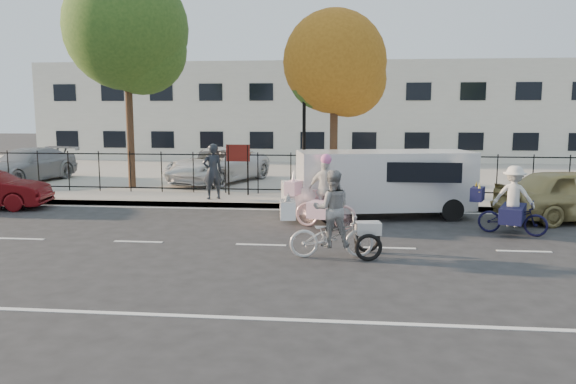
# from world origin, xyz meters

# --- Properties ---
(ground) EXTENTS (120.00, 120.00, 0.00)m
(ground) POSITION_xyz_m (0.00, 0.00, 0.00)
(ground) COLOR #333334
(road_markings) EXTENTS (60.00, 9.52, 0.01)m
(road_markings) POSITION_xyz_m (0.00, 0.00, 0.01)
(road_markings) COLOR silver
(road_markings) RESTS_ON ground
(curb) EXTENTS (60.00, 0.10, 0.15)m
(curb) POSITION_xyz_m (0.00, 5.05, 0.07)
(curb) COLOR #A8A399
(curb) RESTS_ON ground
(sidewalk) EXTENTS (60.00, 2.20, 0.15)m
(sidewalk) POSITION_xyz_m (0.00, 6.10, 0.07)
(sidewalk) COLOR #A8A399
(sidewalk) RESTS_ON ground
(parking_lot) EXTENTS (60.00, 15.60, 0.15)m
(parking_lot) POSITION_xyz_m (0.00, 15.00, 0.07)
(parking_lot) COLOR #A8A399
(parking_lot) RESTS_ON ground
(iron_fence) EXTENTS (58.00, 0.06, 1.50)m
(iron_fence) POSITION_xyz_m (0.00, 7.20, 0.90)
(iron_fence) COLOR black
(iron_fence) RESTS_ON sidewalk
(building) EXTENTS (34.00, 10.00, 6.00)m
(building) POSITION_xyz_m (0.00, 25.00, 3.00)
(building) COLOR silver
(building) RESTS_ON ground
(lamppost) EXTENTS (0.36, 0.36, 4.33)m
(lamppost) POSITION_xyz_m (0.50, 6.80, 3.11)
(lamppost) COLOR black
(lamppost) RESTS_ON sidewalk
(street_sign) EXTENTS (0.85, 0.06, 1.80)m
(street_sign) POSITION_xyz_m (-1.85, 6.80, 1.42)
(street_sign) COLOR black
(street_sign) RESTS_ON sidewalk
(zebra_trike) EXTENTS (2.22, 1.02, 1.90)m
(zebra_trike) POSITION_xyz_m (1.69, -0.93, 0.73)
(zebra_trike) COLOR silver
(zebra_trike) RESTS_ON ground
(unicorn_bike) EXTENTS (2.04, 1.47, 2.01)m
(unicorn_bike) POSITION_xyz_m (1.41, 2.07, 0.74)
(unicorn_bike) COLOR #D5A2A4
(unicorn_bike) RESTS_ON ground
(bull_bike) EXTENTS (1.95, 1.39, 1.77)m
(bull_bike) POSITION_xyz_m (6.20, 1.82, 0.71)
(bull_bike) COLOR black
(bull_bike) RESTS_ON ground
(white_van) EXTENTS (5.82, 2.84, 1.96)m
(white_van) POSITION_xyz_m (3.00, 3.87, 1.08)
(white_van) COLOR white
(white_van) RESTS_ON ground
(gold_sedan) EXTENTS (4.77, 2.87, 1.52)m
(gold_sedan) POSITION_xyz_m (8.50, 3.80, 0.76)
(gold_sedan) COLOR tan
(gold_sedan) RESTS_ON ground
(pedestrian) EXTENTS (0.82, 0.75, 1.89)m
(pedestrian) POSITION_xyz_m (-2.53, 5.77, 1.10)
(pedestrian) COLOR black
(pedestrian) RESTS_ON sidewalk
(lot_car_a) EXTENTS (2.89, 5.15, 1.41)m
(lot_car_a) POSITION_xyz_m (-11.44, 9.52, 0.85)
(lot_car_a) COLOR #929499
(lot_car_a) RESTS_ON parking_lot
(lot_car_b) EXTENTS (4.14, 5.79, 1.46)m
(lot_car_b) POSITION_xyz_m (-3.38, 10.17, 0.88)
(lot_car_b) COLOR white
(lot_car_b) RESTS_ON parking_lot
(lot_car_c) EXTENTS (1.69, 3.87, 1.24)m
(lot_car_c) POSITION_xyz_m (-3.69, 10.92, 0.77)
(lot_car_c) COLOR #4A4D52
(lot_car_c) RESTS_ON parking_lot
(lot_car_d) EXTENTS (1.74, 3.84, 1.28)m
(lot_car_d) POSITION_xyz_m (2.57, 10.20, 0.79)
(lot_car_d) COLOR #B0B1B8
(lot_car_d) RESTS_ON parking_lot
(tree_west) EXTENTS (4.66, 4.66, 8.54)m
(tree_west) POSITION_xyz_m (-6.19, 8.26, 5.98)
(tree_west) COLOR #442D1D
(tree_west) RESTS_ON ground
(tree_mid) EXTENTS (3.64, 3.63, 6.65)m
(tree_mid) POSITION_xyz_m (1.66, 7.36, 4.65)
(tree_mid) COLOR #442D1D
(tree_mid) RESTS_ON ground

